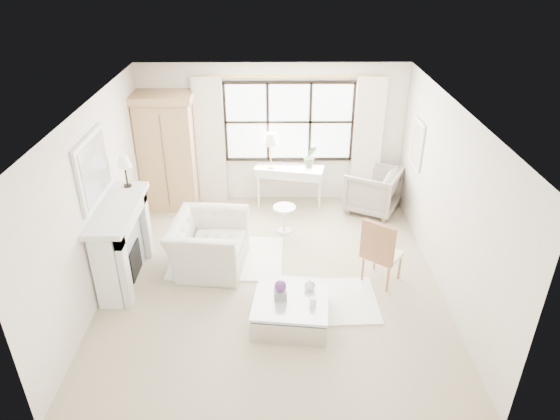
# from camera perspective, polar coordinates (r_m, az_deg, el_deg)

# --- Properties ---
(floor) EXTENTS (5.50, 5.50, 0.00)m
(floor) POSITION_cam_1_polar(r_m,az_deg,el_deg) (7.83, -0.80, -7.66)
(floor) COLOR tan
(floor) RESTS_ON ground
(ceiling) EXTENTS (5.50, 5.50, 0.00)m
(ceiling) POSITION_cam_1_polar(r_m,az_deg,el_deg) (6.61, -0.96, 11.62)
(ceiling) COLOR white
(ceiling) RESTS_ON ground
(wall_back) EXTENTS (5.00, 0.00, 5.00)m
(wall_back) POSITION_cam_1_polar(r_m,az_deg,el_deg) (9.65, -0.79, 8.66)
(wall_back) COLOR white
(wall_back) RESTS_ON ground
(wall_front) EXTENTS (5.00, 0.00, 5.00)m
(wall_front) POSITION_cam_1_polar(r_m,az_deg,el_deg) (4.84, -1.04, -13.92)
(wall_front) COLOR beige
(wall_front) RESTS_ON ground
(wall_left) EXTENTS (0.00, 5.50, 5.50)m
(wall_left) POSITION_cam_1_polar(r_m,az_deg,el_deg) (7.56, -20.17, 1.02)
(wall_left) COLOR beige
(wall_left) RESTS_ON ground
(wall_right) EXTENTS (0.00, 5.50, 5.50)m
(wall_right) POSITION_cam_1_polar(r_m,az_deg,el_deg) (7.53, 18.53, 1.17)
(wall_right) COLOR beige
(wall_right) RESTS_ON ground
(window_pane) EXTENTS (2.40, 0.02, 1.50)m
(window_pane) POSITION_cam_1_polar(r_m,az_deg,el_deg) (9.55, 1.03, 10.03)
(window_pane) COLOR white
(window_pane) RESTS_ON wall_back
(window_frame) EXTENTS (2.50, 0.04, 1.50)m
(window_frame) POSITION_cam_1_polar(r_m,az_deg,el_deg) (9.54, 1.03, 10.02)
(window_frame) COLOR black
(window_frame) RESTS_ON wall_back
(curtain_rod) EXTENTS (3.30, 0.04, 0.04)m
(curtain_rod) POSITION_cam_1_polar(r_m,az_deg,el_deg) (9.25, 1.09, 15.04)
(curtain_rod) COLOR gold
(curtain_rod) RESTS_ON wall_back
(curtain_left) EXTENTS (0.55, 0.10, 2.47)m
(curtain_left) POSITION_cam_1_polar(r_m,az_deg,el_deg) (9.67, -7.97, 7.72)
(curtain_left) COLOR beige
(curtain_left) RESTS_ON ground
(curtain_right) EXTENTS (0.55, 0.10, 2.47)m
(curtain_right) POSITION_cam_1_polar(r_m,az_deg,el_deg) (9.75, 9.95, 7.73)
(curtain_right) COLOR white
(curtain_right) RESTS_ON ground
(fireplace) EXTENTS (0.58, 1.66, 1.26)m
(fireplace) POSITION_cam_1_polar(r_m,az_deg,el_deg) (7.82, -17.76, -3.54)
(fireplace) COLOR silver
(fireplace) RESTS_ON ground
(mirror_frame) EXTENTS (0.05, 1.15, 0.95)m
(mirror_frame) POSITION_cam_1_polar(r_m,az_deg,el_deg) (7.36, -20.58, 4.41)
(mirror_frame) COLOR silver
(mirror_frame) RESTS_ON wall_left
(mirror_glass) EXTENTS (0.02, 1.00, 0.80)m
(mirror_glass) POSITION_cam_1_polar(r_m,az_deg,el_deg) (7.35, -20.36, 4.41)
(mirror_glass) COLOR #B4B8C0
(mirror_glass) RESTS_ON wall_left
(art_frame) EXTENTS (0.04, 0.62, 0.82)m
(art_frame) POSITION_cam_1_polar(r_m,az_deg,el_deg) (8.93, 15.38, 7.33)
(art_frame) COLOR white
(art_frame) RESTS_ON wall_right
(art_canvas) EXTENTS (0.01, 0.52, 0.72)m
(art_canvas) POSITION_cam_1_polar(r_m,az_deg,el_deg) (8.92, 15.25, 7.33)
(art_canvas) COLOR #B5A88C
(art_canvas) RESTS_ON wall_right
(mantel_lamp) EXTENTS (0.22, 0.22, 0.51)m
(mantel_lamp) POSITION_cam_1_polar(r_m,az_deg,el_deg) (7.92, -17.39, 5.16)
(mantel_lamp) COLOR black
(mantel_lamp) RESTS_ON fireplace
(armoire) EXTENTS (1.13, 0.71, 2.24)m
(armoire) POSITION_cam_1_polar(r_m,az_deg,el_deg) (9.61, -12.76, 6.53)
(armoire) COLOR tan
(armoire) RESTS_ON floor
(console_table) EXTENTS (1.37, 0.71, 0.80)m
(console_table) POSITION_cam_1_polar(r_m,az_deg,el_deg) (9.73, 1.04, 2.76)
(console_table) COLOR white
(console_table) RESTS_ON floor
(console_lamp) EXTENTS (0.28, 0.28, 0.69)m
(console_lamp) POSITION_cam_1_polar(r_m,az_deg,el_deg) (9.33, -1.07, 8.01)
(console_lamp) COLOR #A9773A
(console_lamp) RESTS_ON console_table
(orchid_plant) EXTENTS (0.27, 0.22, 0.44)m
(orchid_plant) POSITION_cam_1_polar(r_m,az_deg,el_deg) (9.49, 3.49, 6.14)
(orchid_plant) COLOR #536946
(orchid_plant) RESTS_ON console_table
(side_table) EXTENTS (0.40, 0.40, 0.51)m
(side_table) POSITION_cam_1_polar(r_m,az_deg,el_deg) (8.82, 0.50, -0.63)
(side_table) COLOR silver
(side_table) RESTS_ON floor
(rug_left) EXTENTS (1.85, 1.34, 0.03)m
(rug_left) POSITION_cam_1_polar(r_m,az_deg,el_deg) (8.29, -6.05, -5.43)
(rug_left) COLOR white
(rug_left) RESTS_ON floor
(rug_right) EXTENTS (1.45, 1.10, 0.03)m
(rug_right) POSITION_cam_1_polar(r_m,az_deg,el_deg) (7.38, 5.47, -10.29)
(rug_right) COLOR white
(rug_right) RESTS_ON floor
(club_armchair) EXTENTS (1.24, 1.37, 0.82)m
(club_armchair) POSITION_cam_1_polar(r_m,az_deg,el_deg) (7.94, -8.17, -3.85)
(club_armchair) COLOR beige
(club_armchair) RESTS_ON floor
(wingback_chair) EXTENTS (1.25, 1.24, 0.85)m
(wingback_chair) POSITION_cam_1_polar(r_m,az_deg,el_deg) (9.68, 10.53, 2.28)
(wingback_chair) COLOR gray
(wingback_chair) RESTS_ON floor
(french_chair) EXTENTS (0.68, 0.68, 1.08)m
(french_chair) POSITION_cam_1_polar(r_m,az_deg,el_deg) (7.73, 11.47, -6.04)
(french_chair) COLOR #9A6740
(french_chair) RESTS_ON floor
(coffee_table) EXTENTS (1.11, 1.11, 0.38)m
(coffee_table) POSITION_cam_1_polar(r_m,az_deg,el_deg) (6.93, 1.27, -11.29)
(coffee_table) COLOR silver
(coffee_table) RESTS_ON floor
(planter_box) EXTENTS (0.17, 0.17, 0.12)m
(planter_box) POSITION_cam_1_polar(r_m,az_deg,el_deg) (6.77, 0.04, -9.60)
(planter_box) COLOR slate
(planter_box) RESTS_ON coffee_table
(planter_flowers) EXTENTS (0.16, 0.16, 0.16)m
(planter_flowers) POSITION_cam_1_polar(r_m,az_deg,el_deg) (6.69, 0.04, -8.66)
(planter_flowers) COLOR #5F2E73
(planter_flowers) RESTS_ON planter_box
(pillar_candle) EXTENTS (0.09, 0.09, 0.12)m
(pillar_candle) POSITION_cam_1_polar(r_m,az_deg,el_deg) (6.66, 3.80, -10.39)
(pillar_candle) COLOR white
(pillar_candle) RESTS_ON coffee_table
(coffee_vase) EXTENTS (0.18, 0.18, 0.16)m
(coffee_vase) POSITION_cam_1_polar(r_m,az_deg,el_deg) (6.92, 3.42, -8.49)
(coffee_vase) COLOR silver
(coffee_vase) RESTS_ON coffee_table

